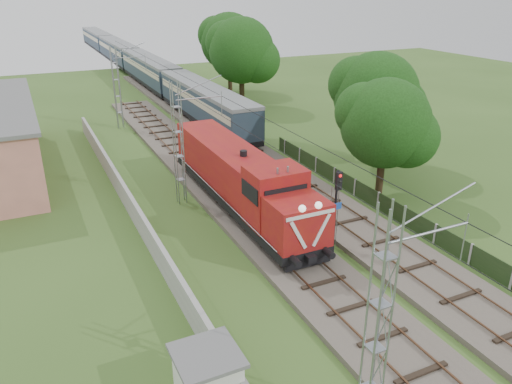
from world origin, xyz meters
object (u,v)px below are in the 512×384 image
signal_post (337,196)px  locomotive (241,178)px  coach_rake (132,59)px  relay_hut (208,380)px

signal_post → locomotive: bearing=111.4°
coach_rake → signal_post: signal_post is taller
relay_hut → locomotive: bearing=62.3°
locomotive → signal_post: locomotive is taller
coach_rake → relay_hut: size_ratio=39.19×
locomotive → relay_hut: bearing=-117.7°
locomotive → relay_hut: 15.94m
coach_rake → signal_post: size_ratio=19.25×
locomotive → coach_rake: (5.00, 53.38, 0.22)m
coach_rake → relay_hut: 68.59m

